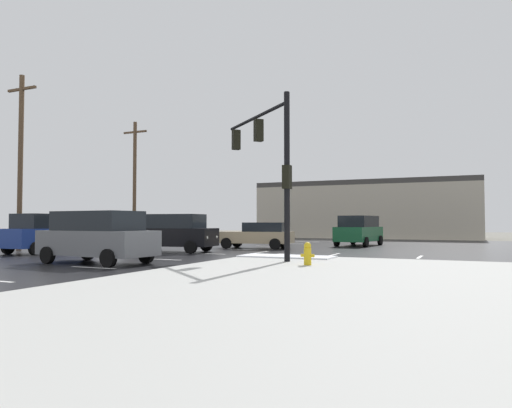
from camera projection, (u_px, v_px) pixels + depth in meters
name	position (u px, v px, depth m)	size (l,w,h in m)	color
ground_plane	(227.00, 252.00, 25.68)	(120.00, 120.00, 0.00)	slate
road_asphalt	(227.00, 252.00, 25.68)	(44.00, 44.00, 0.02)	black
sidewalk_corner	(465.00, 297.00, 9.80)	(18.00, 18.00, 0.14)	#B2B2AD
snow_strip_curbside	(287.00, 256.00, 19.98)	(4.00, 1.60, 0.06)	white
lane_markings	(235.00, 254.00, 23.93)	(36.15, 36.15, 0.01)	silver
traffic_signal_mast	(269.00, 153.00, 19.33)	(4.50, 3.99, 6.47)	black
fire_hydrant	(308.00, 254.00, 16.28)	(0.48, 0.26, 0.79)	gold
strip_building_background	(368.00, 210.00, 49.24)	(21.91, 8.00, 5.79)	#BCB29E
sedan_tan	(258.00, 235.00, 28.62)	(4.67, 2.38, 1.58)	tan
suv_black	(171.00, 232.00, 25.40)	(4.99, 2.60, 2.03)	black
suv_grey	(97.00, 236.00, 18.30)	(4.95, 2.47, 2.03)	slate
suv_blue	(49.00, 232.00, 24.63)	(2.22, 4.86, 2.03)	navy
suv_green	(359.00, 230.00, 31.83)	(2.57, 4.98, 2.03)	#195933
utility_pole_mid	(20.00, 159.00, 26.90)	(2.20, 0.28, 10.08)	brown
utility_pole_far	(135.00, 179.00, 37.23)	(2.20, 0.28, 9.58)	brown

